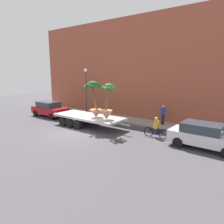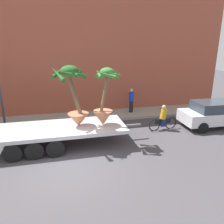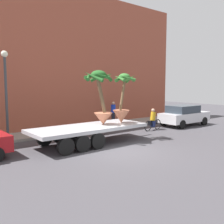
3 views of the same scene
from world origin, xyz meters
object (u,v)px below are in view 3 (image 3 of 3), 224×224
Objects in this scene: parked_car at (184,115)px; pedestrian_near_gate at (113,112)px; potted_palm_rear at (101,98)px; cyclist at (153,121)px; potted_palm_middle at (122,102)px; street_lamp at (6,84)px; flatbed_trailer at (85,130)px.

pedestrian_near_gate is at bearing 139.77° from parked_car.
pedestrian_near_gate is at bearing 44.11° from potted_palm_rear.
potted_palm_rear is 6.09m from pedestrian_near_gate.
pedestrian_near_gate reaches higher than cyclist.
potted_palm_middle is 5.23m from pedestrian_near_gate.
potted_palm_rear reaches higher than cyclist.
pedestrian_near_gate is at bearing 104.90° from cyclist.
flatbed_trailer is at bearing -46.44° from street_lamp.
parked_car reaches higher than cyclist.
flatbed_trailer is at bearing -173.01° from cyclist.
street_lamp is at bearing 133.56° from flatbed_trailer.
potted_palm_middle is at bearing -4.87° from flatbed_trailer.
potted_palm_middle is at bearing -123.43° from pedestrian_near_gate.
parked_car is (8.43, 0.58, -1.65)m from potted_palm_rear.
cyclist is 9.78m from street_lamp.
potted_palm_rear reaches higher than flatbed_trailer.
flatbed_trailer is 4.31× the size of pedestrian_near_gate.
potted_palm_middle is 7.16m from parked_car.
parked_car is 12.93m from street_lamp.
potted_palm_middle is at bearing -174.05° from parked_car.
flatbed_trailer is at bearing -142.31° from pedestrian_near_gate.
potted_palm_rear reaches higher than parked_car.
cyclist reaches higher than flatbed_trailer.
pedestrian_near_gate is 0.35× the size of street_lamp.
potted_palm_middle reaches higher than cyclist.
parked_car is (3.30, -0.23, 0.16)m from cyclist.
street_lamp reaches higher than parked_car.
flatbed_trailer is 1.97m from potted_palm_rear.
potted_palm_rear is 5.50m from cyclist.
parked_car is 5.48m from pedestrian_near_gate.
potted_palm_rear is at bearing -38.73° from street_lamp.
potted_palm_rear reaches higher than pedestrian_near_gate.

